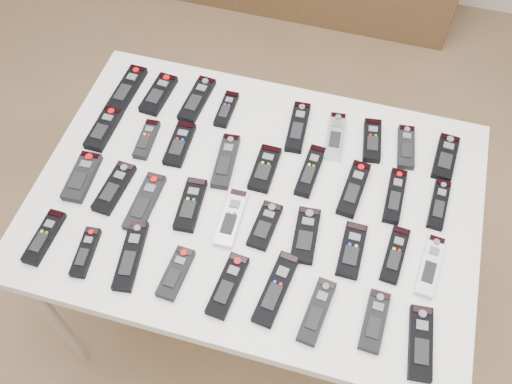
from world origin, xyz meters
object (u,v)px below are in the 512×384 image
(remote_15, at_px, (354,189))
(remote_0, at_px, (127,89))
(remote_6, at_px, (372,141))
(remote_33, at_px, (276,289))
(remote_5, at_px, (335,136))
(remote_10, at_px, (147,139))
(remote_14, at_px, (310,171))
(remote_36, at_px, (421,343))
(remote_1, at_px, (159,94))
(remote_3, at_px, (226,109))
(remote_20, at_px, (145,202))
(remote_2, at_px, (197,99))
(remote_30, at_px, (131,255))
(remote_19, at_px, (114,188))
(remote_31, at_px, (176,273))
(remote_11, at_px, (180,144))
(remote_35, at_px, (375,321))
(remote_28, at_px, (44,237))
(remote_26, at_px, (395,255))
(remote_18, at_px, (82,177))
(remote_34, at_px, (317,311))
(remote_4, at_px, (298,127))
(remote_12, at_px, (226,161))
(remote_7, at_px, (406,147))
(remote_27, at_px, (430,266))
(remote_8, at_px, (446,157))
(remote_32, at_px, (228,285))
(remote_21, at_px, (191,205))
(table, at_px, (256,207))
(remote_17, at_px, (439,204))
(remote_24, at_px, (306,235))
(remote_22, at_px, (231,218))
(remote_25, at_px, (352,250))
(remote_29, at_px, (86,252))
(remote_13, at_px, (265,168))
(remote_9, at_px, (104,129))
(remote_23, at_px, (265,225))

(remote_15, bearing_deg, remote_0, 172.05)
(remote_6, xyz_separation_m, remote_33, (-0.16, -0.54, -0.00))
(remote_5, xyz_separation_m, remote_10, (-0.54, -0.17, -0.00))
(remote_14, relative_size, remote_36, 0.96)
(remote_1, distance_m, remote_6, 0.69)
(remote_3, relative_size, remote_20, 0.74)
(remote_2, relative_size, remote_30, 0.92)
(remote_19, distance_m, remote_31, 0.33)
(remote_11, bearing_deg, remote_35, -33.45)
(remote_1, distance_m, remote_5, 0.58)
(remote_1, bearing_deg, remote_28, -96.31)
(remote_6, distance_m, remote_26, 0.38)
(remote_18, height_order, remote_34, remote_18)
(remote_4, bearing_deg, remote_12, -137.19)
(remote_4, distance_m, remote_7, 0.33)
(remote_2, relative_size, remote_14, 1.06)
(remote_19, height_order, remote_27, same)
(remote_8, bearing_deg, remote_19, -153.53)
(remote_3, bearing_deg, remote_0, -178.92)
(remote_10, bearing_deg, remote_35, -30.53)
(remote_3, relative_size, remote_32, 0.80)
(remote_8, distance_m, remote_21, 0.76)
(table, relative_size, remote_17, 7.75)
(remote_15, height_order, remote_27, remote_15)
(remote_24, bearing_deg, remote_0, 147.19)
(remote_2, relative_size, remote_5, 1.10)
(remote_3, bearing_deg, remote_1, 179.79)
(remote_7, height_order, remote_26, same)
(remote_19, bearing_deg, remote_5, 36.18)
(remote_22, distance_m, remote_33, 0.24)
(remote_1, xyz_separation_m, remote_25, (0.69, -0.38, -0.00))
(remote_3, xyz_separation_m, remote_5, (0.35, -0.02, 0.00))
(remote_29, distance_m, remote_32, 0.39)
(remote_32, bearing_deg, remote_22, 109.87)
(remote_10, distance_m, remote_28, 0.41)
(table, height_order, remote_22, remote_22)
(remote_15, xyz_separation_m, remote_29, (-0.65, -0.39, -0.00))
(remote_25, bearing_deg, remote_13, 146.46)
(remote_4, bearing_deg, remote_18, -151.67)
(remote_34, bearing_deg, remote_3, 132.49)
(remote_17, bearing_deg, remote_27, -87.63)
(remote_10, xyz_separation_m, remote_25, (0.66, -0.20, -0.00))
(remote_24, relative_size, remote_30, 0.82)
(remote_9, distance_m, remote_22, 0.51)
(remote_22, bearing_deg, remote_15, 29.73)
(remote_0, bearing_deg, remote_23, -30.98)
(remote_0, distance_m, remote_34, 0.94)
(remote_30, relative_size, remote_34, 1.16)
(remote_4, height_order, remote_13, remote_4)
(remote_1, xyz_separation_m, remote_19, (0.01, -0.37, -0.00))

